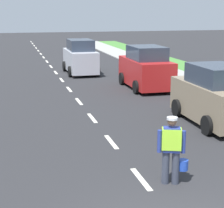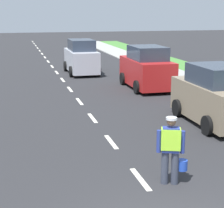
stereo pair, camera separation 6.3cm
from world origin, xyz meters
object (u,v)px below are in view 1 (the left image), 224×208
object	(u,v)px
car_parked_far	(146,69)
car_outgoing_far	(80,58)
road_worker	(172,147)
car_parked_curbside	(215,97)

from	to	relation	value
car_parked_far	car_outgoing_far	bearing A→B (deg)	112.81
car_parked_far	car_outgoing_far	distance (m)	6.40
road_worker	car_outgoing_far	distance (m)	17.63
car_parked_curbside	car_parked_far	size ratio (longest dim) A/B	0.98
car_parked_curbside	car_parked_far	bearing A→B (deg)	91.57
road_worker	car_parked_curbside	xyz separation A→B (m)	(3.59, 4.57, 0.08)
car_parked_curbside	car_parked_far	world-z (taller)	car_parked_far
car_parked_curbside	car_outgoing_far	size ratio (longest dim) A/B	1.01
car_parked_curbside	road_worker	bearing A→B (deg)	-128.10
road_worker	car_parked_curbside	bearing A→B (deg)	51.90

